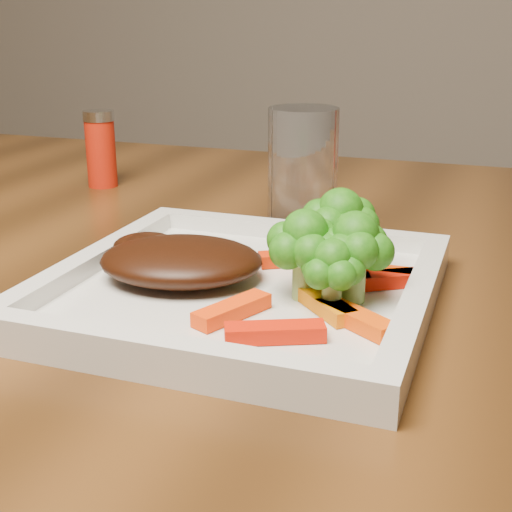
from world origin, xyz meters
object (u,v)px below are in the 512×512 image
(spice_shaker, at_px, (101,149))
(dining_table, at_px, (1,510))
(drinking_glass, at_px, (303,172))
(plate, at_px, (243,294))
(steak, at_px, (181,261))

(spice_shaker, bearing_deg, dining_table, -113.26)
(dining_table, bearing_deg, drinking_glass, 10.21)
(plate, height_order, drinking_glass, drinking_glass)
(dining_table, xyz_separation_m, plate, (0.36, -0.12, 0.38))
(plate, distance_m, spice_shaker, 0.41)
(spice_shaker, height_order, drinking_glass, drinking_glass)
(plate, height_order, steak, steak)
(dining_table, xyz_separation_m, steak, (0.32, -0.12, 0.40))
(drinking_glass, bearing_deg, dining_table, -169.79)
(dining_table, height_order, spice_shaker, spice_shaker)
(plate, xyz_separation_m, spice_shaker, (-0.29, 0.29, 0.04))
(plate, height_order, spice_shaker, spice_shaker)
(steak, bearing_deg, plate, 2.17)
(dining_table, bearing_deg, spice_shaker, 66.74)
(steak, bearing_deg, spice_shaker, 130.13)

